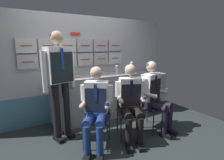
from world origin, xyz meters
name	(u,v)px	position (x,y,z in m)	size (l,w,h in m)	color
ground	(115,146)	(0.00, 0.00, -0.02)	(4.80, 4.80, 0.04)	#272F30
galley_bulkhead	(81,68)	(-0.01, 1.37, 1.07)	(4.20, 0.14, 2.15)	#B6B9BC
galley_counter	(97,97)	(0.20, 1.09, 0.47)	(1.87, 0.53, 0.93)	#AEAAB2
service_trolley	(150,89)	(1.60, 0.98, 0.48)	(0.40, 0.65, 0.90)	black
folding_chair_left	(98,111)	(-0.19, 0.22, 0.52)	(0.56, 0.56, 0.85)	#2D2D33
crew_member_left	(96,105)	(-0.28, 0.09, 0.68)	(0.60, 0.66, 1.25)	black
folding_chair_center	(128,106)	(0.38, 0.18, 0.52)	(0.52, 0.52, 0.85)	#2D2D33
crew_member_center	(131,100)	(0.31, 0.03, 0.69)	(0.55, 0.67, 1.25)	black
folding_chair_right	(146,101)	(0.83, 0.24, 0.52)	(0.49, 0.49, 0.85)	#2D2D33
crew_member_right	(154,93)	(0.87, 0.08, 0.70)	(0.52, 0.67, 1.27)	black
crew_member_standing	(59,76)	(-0.66, 0.63, 1.07)	(0.54, 0.34, 1.77)	black
water_bottle_short	(117,69)	(0.65, 1.02, 1.04)	(0.06, 0.06, 0.23)	silver
sparkling_bottle_green	(132,67)	(0.98, 0.92, 1.07)	(0.07, 0.07, 0.29)	silver
paper_cup_tan	(92,74)	(0.11, 1.10, 0.98)	(0.06, 0.06, 0.08)	navy
paper_cup_blue	(102,73)	(0.36, 1.13, 0.97)	(0.08, 0.08, 0.07)	silver
snack_banana	(79,76)	(-0.19, 1.07, 0.95)	(0.17, 0.10, 0.04)	yellow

